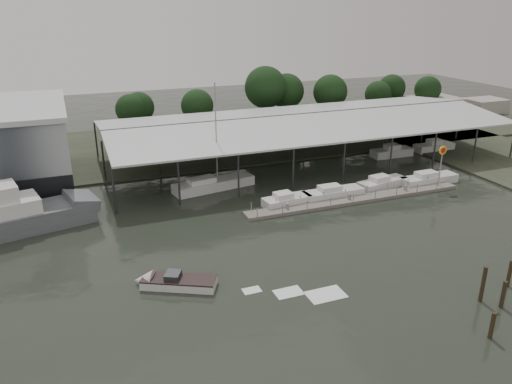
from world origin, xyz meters
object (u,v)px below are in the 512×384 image
object	(u,v)px
shell_fuel_sign	(442,159)
grey_trawler	(12,217)
speedboat_underway	(172,282)
white_sailboat	(213,184)

from	to	relation	value
shell_fuel_sign	grey_trawler	xyz separation A→B (m)	(-49.32, 5.53, -2.35)
grey_trawler	speedboat_underway	distance (m)	20.83
white_sailboat	speedboat_underway	xyz separation A→B (m)	(-9.77, -20.95, -0.26)
shell_fuel_sign	grey_trawler	size ratio (longest dim) A/B	0.32
shell_fuel_sign	speedboat_underway	bearing A→B (deg)	-163.47
speedboat_underway	white_sailboat	bearing A→B (deg)	-87.53
grey_trawler	white_sailboat	bearing A→B (deg)	-1.70
grey_trawler	speedboat_underway	bearing A→B (deg)	-65.08
shell_fuel_sign	white_sailboat	distance (m)	28.76
grey_trawler	white_sailboat	distance (m)	23.08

